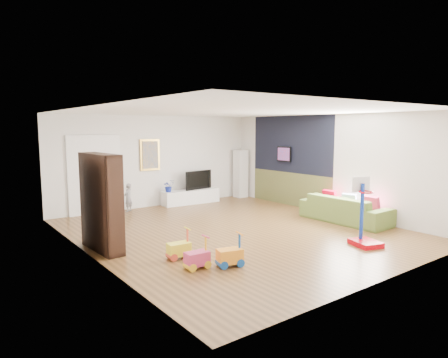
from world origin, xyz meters
TOP-DOWN VIEW (x-y plane):
  - floor at (0.00, 0.00)m, footprint 6.50×7.50m
  - ceiling at (0.00, 0.00)m, footprint 6.50×7.50m
  - wall_back at (0.00, 3.75)m, footprint 6.50×0.00m
  - wall_front at (0.00, -3.75)m, footprint 6.50×0.00m
  - wall_left at (-3.25, 0.00)m, footprint 0.00×7.50m
  - wall_right at (3.25, 0.00)m, footprint 0.00×7.50m
  - navy_accent at (3.23, 1.40)m, footprint 0.01×3.20m
  - olive_wainscot at (3.23, 1.40)m, footprint 0.01×3.20m
  - doorway at (-1.90, 3.71)m, footprint 1.45×0.06m
  - painting_back at (-0.25, 3.71)m, footprint 0.62×0.06m
  - artwork_right at (3.17, 1.60)m, footprint 0.04×0.56m
  - media_console at (0.97, 3.43)m, footprint 1.86×0.54m
  - tall_cabinet at (2.96, 3.43)m, footprint 0.37×0.37m
  - bookshelf at (-2.94, 0.36)m, footprint 0.41×1.29m
  - sofa at (2.75, -0.97)m, footprint 0.90×2.26m
  - basketball_hoop at (1.36, -2.50)m, footprint 0.62×0.69m
  - ride_on_yellow at (-2.02, -0.95)m, footprint 0.43×0.29m
  - ride_on_orange at (-1.54, -1.83)m, footprint 0.47×0.36m
  - ride_on_pink at (-2.04, -1.58)m, footprint 0.41×0.26m
  - child at (-1.08, 3.45)m, footprint 0.35×0.33m
  - tv at (1.23, 3.49)m, footprint 1.02×0.28m
  - vase_plant at (0.22, 3.46)m, footprint 0.35×0.31m
  - pillow_left at (2.95, -1.58)m, footprint 0.12×0.40m
  - pillow_center at (2.94, -0.95)m, footprint 0.18×0.36m
  - pillow_right at (2.94, -0.34)m, footprint 0.11×0.38m

SIDE VIEW (x-z plane):
  - floor at x=0.00m, z-range 0.00..0.00m
  - media_console at x=0.97m, z-range 0.00..0.43m
  - ride_on_pink at x=-2.04m, z-range 0.00..0.53m
  - ride_on_yellow at x=-2.02m, z-range 0.00..0.54m
  - ride_on_orange at x=-1.54m, z-range 0.00..0.56m
  - sofa at x=2.75m, z-range 0.00..0.66m
  - child at x=-1.08m, z-range 0.00..0.80m
  - olive_wainscot at x=3.23m, z-range 0.00..1.00m
  - pillow_left at x=2.95m, z-range 0.32..0.72m
  - pillow_center at x=2.94m, z-range 0.34..0.69m
  - pillow_right at x=2.94m, z-range 0.33..0.71m
  - vase_plant at x=0.22m, z-range 0.43..0.80m
  - basketball_hoop at x=1.36m, z-range 0.00..1.37m
  - tv at x=1.23m, z-range 0.43..1.02m
  - tall_cabinet at x=2.96m, z-range 0.00..1.60m
  - bookshelf at x=-2.94m, z-range 0.00..1.86m
  - doorway at x=-1.90m, z-range 0.00..2.10m
  - wall_back at x=0.00m, z-range 0.00..2.70m
  - wall_front at x=0.00m, z-range 0.00..2.70m
  - wall_left at x=-3.25m, z-range 0.00..2.70m
  - wall_right at x=3.25m, z-range 0.00..2.70m
  - artwork_right at x=3.17m, z-range 1.32..1.78m
  - painting_back at x=-0.25m, z-range 1.09..2.01m
  - navy_accent at x=3.23m, z-range 1.00..2.70m
  - ceiling at x=0.00m, z-range 2.70..2.70m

